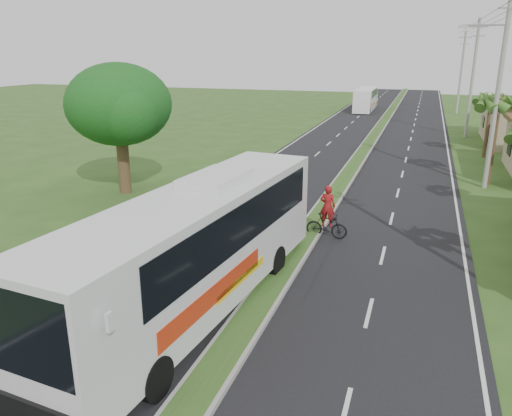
% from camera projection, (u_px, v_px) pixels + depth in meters
% --- Properties ---
extents(ground, '(180.00, 180.00, 0.00)m').
position_uv_depth(ground, '(266.00, 297.00, 17.25)').
color(ground, '#2D4D1C').
rests_on(ground, ground).
extents(road_asphalt, '(14.00, 160.00, 0.02)m').
position_uv_depth(road_asphalt, '(351.00, 170.00, 35.31)').
color(road_asphalt, black).
rests_on(road_asphalt, ground).
extents(median_strip, '(1.20, 160.00, 0.18)m').
position_uv_depth(median_strip, '(351.00, 169.00, 35.28)').
color(median_strip, gray).
rests_on(median_strip, ground).
extents(lane_edge_left, '(0.12, 160.00, 0.01)m').
position_uv_depth(lane_edge_left, '(261.00, 164.00, 37.35)').
color(lane_edge_left, silver).
rests_on(lane_edge_left, ground).
extents(lane_edge_right, '(0.12, 160.00, 0.01)m').
position_uv_depth(lane_edge_right, '(452.00, 178.00, 33.27)').
color(lane_edge_right, silver).
rests_on(lane_edge_right, ground).
extents(palm_verge_c, '(2.40, 2.40, 5.85)m').
position_uv_depth(palm_verge_c, '(500.00, 102.00, 30.18)').
color(palm_verge_c, '#473321').
rests_on(palm_verge_c, ground).
extents(palm_verge_d, '(2.40, 2.40, 5.25)m').
position_uv_depth(palm_verge_d, '(491.00, 99.00, 38.33)').
color(palm_verge_d, '#473321').
rests_on(palm_verge_d, ground).
extents(shade_tree, '(6.30, 6.00, 7.54)m').
position_uv_depth(shade_tree, '(118.00, 107.00, 28.47)').
color(shade_tree, '#473321').
rests_on(shade_tree, ground).
extents(utility_pole_b, '(3.20, 0.28, 12.00)m').
position_uv_depth(utility_pole_b, '(498.00, 84.00, 29.03)').
color(utility_pole_b, gray).
rests_on(utility_pole_b, ground).
extents(utility_pole_c, '(1.60, 0.28, 11.00)m').
position_uv_depth(utility_pole_c, '(473.00, 77.00, 47.26)').
color(utility_pole_c, gray).
rests_on(utility_pole_c, ground).
extents(utility_pole_d, '(1.60, 0.28, 10.50)m').
position_uv_depth(utility_pole_d, '(461.00, 72.00, 65.40)').
color(utility_pole_d, gray).
rests_on(utility_pole_d, ground).
extents(coach_bus_main, '(4.07, 13.50, 4.30)m').
position_uv_depth(coach_bus_main, '(198.00, 242.00, 15.72)').
color(coach_bus_main, silver).
rests_on(coach_bus_main, ground).
extents(coach_bus_far, '(2.39, 10.49, 3.05)m').
position_uv_depth(coach_bus_far, '(366.00, 98.00, 69.86)').
color(coach_bus_far, white).
rests_on(coach_bus_far, ground).
extents(motorcyclist, '(1.90, 0.61, 2.47)m').
position_uv_depth(motorcyclist, '(327.00, 219.00, 22.40)').
color(motorcyclist, black).
rests_on(motorcyclist, ground).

